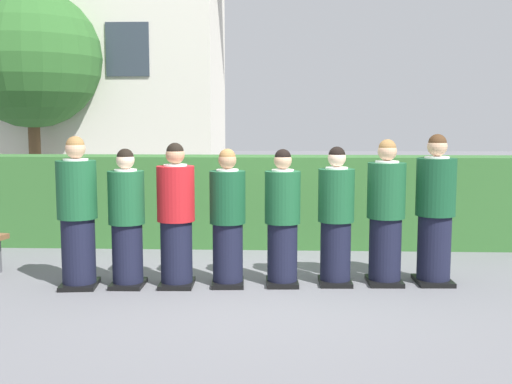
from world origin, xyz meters
TOP-DOWN VIEW (x-y plane):
  - ground_plane at (0.00, 0.00)m, footprint 60.00×60.00m
  - student_front_row_0 at (-1.96, -0.17)m, footprint 0.44×0.55m
  - student_front_row_1 at (-1.42, -0.13)m, footprint 0.40×0.44m
  - student_in_red_blazer at (-0.88, -0.09)m, footprint 0.42×0.51m
  - student_front_row_3 at (-0.31, -0.03)m, footprint 0.40×0.46m
  - student_front_row_4 at (0.30, 0.02)m, footprint 0.40×0.45m
  - student_front_row_5 at (0.89, 0.08)m, footprint 0.40×0.45m
  - student_front_row_6 at (1.45, 0.12)m, footprint 0.42×0.48m
  - student_front_row_7 at (2.01, 0.16)m, footprint 0.44×0.50m
  - hedge at (0.00, 2.22)m, footprint 11.31×0.70m
  - school_building_main at (-4.32, 7.88)m, footprint 6.58×3.49m
  - oak_tree_left at (-4.79, 5.80)m, footprint 2.81×2.81m

SIDE VIEW (x-z plane):
  - ground_plane at x=0.00m, z-range 0.00..0.00m
  - hedge at x=0.00m, z-range 0.00..1.32m
  - student_front_row_4 at x=0.30m, z-range -0.04..1.49m
  - student_front_row_3 at x=-0.31m, z-range -0.04..1.49m
  - student_front_row_1 at x=-1.42m, z-range -0.04..1.50m
  - student_front_row_5 at x=0.89m, z-range -0.04..1.51m
  - student_in_red_blazer at x=-0.88m, z-range -0.04..1.56m
  - student_front_row_6 at x=1.45m, z-range -0.04..1.59m
  - student_front_row_0 at x=-1.96m, z-range -0.04..1.63m
  - student_front_row_7 at x=2.01m, z-range -0.04..1.65m
  - oak_tree_left at x=-4.79m, z-range 0.82..5.30m
  - school_building_main at x=-4.32m, z-range 0.09..7.24m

